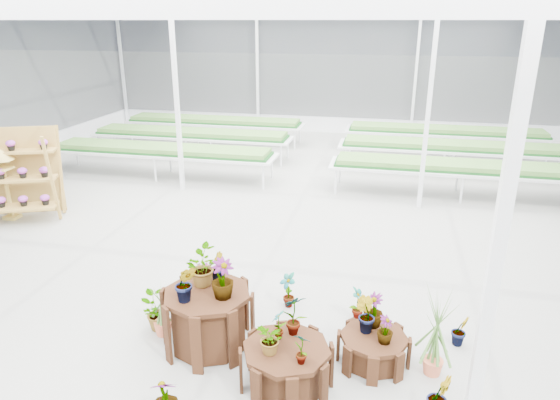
% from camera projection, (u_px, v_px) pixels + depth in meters
% --- Properties ---
extents(ground_plane, '(24.00, 24.00, 0.00)m').
position_uv_depth(ground_plane, '(253.00, 272.00, 8.81)').
color(ground_plane, gray).
rests_on(ground_plane, ground).
extents(greenhouse_shell, '(18.00, 24.00, 4.50)m').
position_uv_depth(greenhouse_shell, '(250.00, 148.00, 8.05)').
color(greenhouse_shell, white).
rests_on(greenhouse_shell, ground).
extents(steel_frame, '(18.00, 24.00, 4.50)m').
position_uv_depth(steel_frame, '(250.00, 148.00, 8.05)').
color(steel_frame, silver).
rests_on(steel_frame, ground).
extents(nursery_benches, '(16.00, 7.00, 0.84)m').
position_uv_depth(nursery_benches, '(315.00, 151.00, 15.28)').
color(nursery_benches, silver).
rests_on(nursery_benches, ground).
extents(plinth_tall, '(1.33, 1.33, 0.82)m').
position_uv_depth(plinth_tall, '(208.00, 319.00, 6.71)').
color(plinth_tall, '#371C0E').
rests_on(plinth_tall, ground).
extents(plinth_mid, '(1.37, 1.37, 0.57)m').
position_uv_depth(plinth_mid, '(286.00, 368.00, 5.96)').
color(plinth_mid, '#371C0E').
rests_on(plinth_mid, ground).
extents(plinth_low, '(0.93, 0.93, 0.40)m').
position_uv_depth(plinth_low, '(373.00, 349.00, 6.43)').
color(plinth_low, '#371C0E').
rests_on(plinth_low, ground).
extents(shelf_rack, '(2.12, 1.63, 2.00)m').
position_uv_depth(shelf_rack, '(13.00, 176.00, 10.84)').
color(shelf_rack, olive).
rests_on(shelf_rack, ground).
extents(bird_table, '(0.47, 0.47, 1.60)m').
position_uv_depth(bird_table, '(6.00, 184.00, 10.93)').
color(bird_table, gold).
rests_on(bird_table, ground).
extents(nursery_plants, '(4.62, 3.09, 1.36)m').
position_uv_depth(nursery_plants, '(274.00, 320.00, 6.43)').
color(nursery_plants, '#4A7533').
rests_on(nursery_plants, ground).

